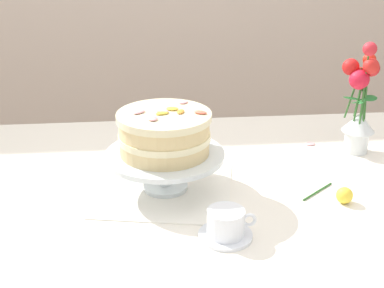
{
  "coord_description": "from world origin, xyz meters",
  "views": [
    {
      "loc": [
        -0.15,
        -1.12,
        1.34
      ],
      "look_at": [
        -0.04,
        -0.0,
        0.86
      ],
      "focal_mm": 47.52,
      "sensor_mm": 36.0,
      "label": 1
    }
  ],
  "objects_px": {
    "dining_table": "(210,223)",
    "fallen_rose": "(343,195)",
    "flower_vase": "(360,103)",
    "cake_stand": "(165,159)",
    "teacup": "(226,225)",
    "layer_cake": "(164,133)"
  },
  "relations": [
    {
      "from": "dining_table",
      "to": "fallen_rose",
      "type": "height_order",
      "value": "fallen_rose"
    },
    {
      "from": "flower_vase",
      "to": "fallen_rose",
      "type": "xyz_separation_m",
      "value": [
        -0.14,
        -0.29,
        -0.13
      ]
    },
    {
      "from": "cake_stand",
      "to": "teacup",
      "type": "height_order",
      "value": "cake_stand"
    },
    {
      "from": "dining_table",
      "to": "cake_stand",
      "type": "distance_m",
      "value": 0.21
    },
    {
      "from": "flower_vase",
      "to": "layer_cake",
      "type": "bearing_deg",
      "value": -161.67
    },
    {
      "from": "flower_vase",
      "to": "dining_table",
      "type": "bearing_deg",
      "value": -155.43
    },
    {
      "from": "cake_stand",
      "to": "layer_cake",
      "type": "distance_m",
      "value": 0.07
    },
    {
      "from": "cake_stand",
      "to": "fallen_rose",
      "type": "distance_m",
      "value": 0.43
    },
    {
      "from": "dining_table",
      "to": "cake_stand",
      "type": "xyz_separation_m",
      "value": [
        -0.11,
        0.02,
        0.17
      ]
    },
    {
      "from": "fallen_rose",
      "to": "flower_vase",
      "type": "bearing_deg",
      "value": 63.59
    },
    {
      "from": "dining_table",
      "to": "layer_cake",
      "type": "relative_size",
      "value": 6.24
    },
    {
      "from": "dining_table",
      "to": "flower_vase",
      "type": "bearing_deg",
      "value": 24.57
    },
    {
      "from": "teacup",
      "to": "fallen_rose",
      "type": "xyz_separation_m",
      "value": [
        0.3,
        0.12,
        -0.01
      ]
    },
    {
      "from": "teacup",
      "to": "cake_stand",
      "type": "bearing_deg",
      "value": 117.73
    },
    {
      "from": "layer_cake",
      "to": "fallen_rose",
      "type": "height_order",
      "value": "layer_cake"
    },
    {
      "from": "dining_table",
      "to": "fallen_rose",
      "type": "distance_m",
      "value": 0.33
    },
    {
      "from": "cake_stand",
      "to": "layer_cake",
      "type": "bearing_deg",
      "value": 20.55
    },
    {
      "from": "cake_stand",
      "to": "teacup",
      "type": "bearing_deg",
      "value": -62.27
    },
    {
      "from": "dining_table",
      "to": "flower_vase",
      "type": "xyz_separation_m",
      "value": [
        0.45,
        0.2,
        0.24
      ]
    },
    {
      "from": "flower_vase",
      "to": "teacup",
      "type": "relative_size",
      "value": 2.66
    },
    {
      "from": "layer_cake",
      "to": "teacup",
      "type": "bearing_deg",
      "value": -62.28
    },
    {
      "from": "teacup",
      "to": "fallen_rose",
      "type": "height_order",
      "value": "teacup"
    }
  ]
}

